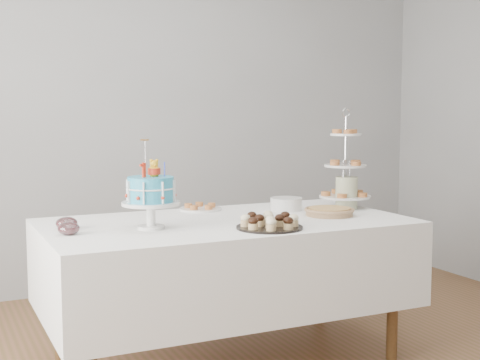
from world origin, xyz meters
name	(u,v)px	position (x,y,z in m)	size (l,w,h in m)	color
walls	(251,111)	(0.00, 0.00, 1.35)	(5.04, 4.04, 2.70)	gray
table	(227,262)	(0.00, 0.30, 0.54)	(1.92, 1.02, 0.77)	white
birthday_cake	(151,205)	(-0.44, 0.23, 0.89)	(0.29, 0.29, 0.44)	white
cupcake_tray	(270,221)	(0.09, -0.01, 0.81)	(0.33, 0.33, 0.08)	black
pie	(329,211)	(0.59, 0.21, 0.80)	(0.28, 0.28, 0.04)	tan
tiered_stand	(345,166)	(0.84, 0.43, 1.02)	(0.31, 0.31, 0.60)	silver
plate_stack	(286,204)	(0.47, 0.49, 0.81)	(0.19, 0.19, 0.07)	white
pastry_plate	(200,207)	(0.01, 0.70, 0.79)	(0.25, 0.25, 0.04)	white
jam_bowl_a	(69,229)	(-0.84, 0.24, 0.80)	(0.10, 0.10, 0.06)	silver
jam_bowl_b	(67,224)	(-0.82, 0.39, 0.80)	(0.11, 0.11, 0.06)	silver
utensil_pitcher	(347,191)	(0.82, 0.39, 0.87)	(0.14, 0.13, 0.29)	beige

